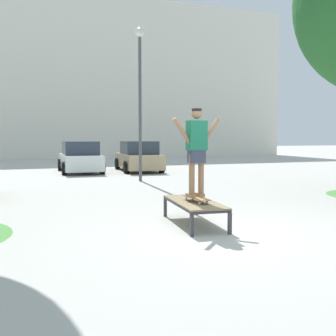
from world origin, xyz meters
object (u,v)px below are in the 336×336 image
Objects in this scene: skateboard at (196,198)px; car_tan at (139,157)px; car_white at (80,158)px; skater at (197,146)px; skate_box at (194,203)px; light_post at (140,81)px.

skateboard is 0.19× the size of car_tan.
skateboard is 0.19× the size of car_white.
car_white is at bearing 174.91° from car_tan.
skater is (-0.00, 0.00, 0.99)m from skateboard.
skater is 12.88m from car_white.
skater is 0.40× the size of car_white.
skateboard is at bearing -95.29° from skate_box.
car_white is 5.97m from light_post.
car_white is at bearing 108.83° from light_post.
skater is at bearing -100.91° from car_tan.
light_post reaches higher than skateboard.
car_tan is 5.66m from light_post.
skateboard is 12.86m from car_white.
skateboard is 0.99m from skater.
car_tan is at bearing 79.09° from skater.
car_tan is (2.41, 12.47, 0.28)m from skate_box.
car_white is (-0.44, 12.85, 0.15)m from skateboard.
car_white is at bearing 91.94° from skateboard.
skate_box is 0.34× the size of light_post.
skater is 0.39× the size of car_tan.
light_post reaches higher than car_white.
skate_box is 8.71m from light_post.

